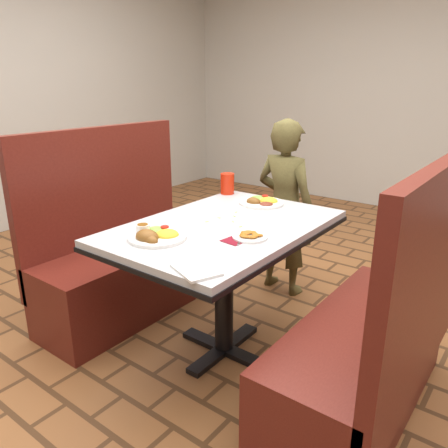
{
  "coord_description": "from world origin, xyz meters",
  "views": [
    {
      "loc": [
        1.27,
        -1.67,
        1.44
      ],
      "look_at": [
        0.0,
        0.0,
        0.75
      ],
      "focal_mm": 35.0,
      "sensor_mm": 36.0,
      "label": 1
    }
  ],
  "objects": [
    {
      "name": "booth_bench_right",
      "position": [
        0.8,
        0.0,
        0.33
      ],
      "size": [
        0.47,
        1.2,
        1.17
      ],
      "color": "maroon",
      "rests_on": "ground"
    },
    {
      "name": "paper_napkin",
      "position": [
        0.26,
        -0.52,
        0.76
      ],
      "size": [
        0.22,
        0.2,
        0.01
      ],
      "primitive_type": "cube",
      "rotation": [
        0.0,
        0.0,
        -0.38
      ],
      "color": "white",
      "rests_on": "dining_table"
    },
    {
      "name": "booth_bench_left",
      "position": [
        -0.8,
        0.0,
        0.33
      ],
      "size": [
        0.47,
        1.2,
        1.17
      ],
      "color": "maroon",
      "rests_on": "ground"
    },
    {
      "name": "lettuce_shreds",
      "position": [
        0.04,
        0.06,
        0.75
      ],
      "size": [
        0.28,
        0.32,
        0.0
      ],
      "primitive_type": null,
      "color": "#A1CC51",
      "rests_on": "dining_table"
    },
    {
      "name": "red_tumbler",
      "position": [
        -0.36,
        0.51,
        0.82
      ],
      "size": [
        0.09,
        0.09,
        0.13
      ],
      "primitive_type": "cylinder",
      "color": "red",
      "rests_on": "dining_table"
    },
    {
      "name": "dining_table",
      "position": [
        0.0,
        0.0,
        0.65
      ],
      "size": [
        0.81,
        1.21,
        0.75
      ],
      "color": "silver",
      "rests_on": "ground"
    },
    {
      "name": "far_dinner_plate",
      "position": [
        -0.05,
        0.44,
        0.77
      ],
      "size": [
        0.26,
        0.26,
        0.07
      ],
      "rotation": [
        0.0,
        0.0,
        0.14
      ],
      "color": "white",
      "rests_on": "dining_table"
    },
    {
      "name": "fork_utensil",
      "position": [
        -0.05,
        -0.34,
        0.76
      ],
      "size": [
        0.03,
        0.15,
        0.0
      ],
      "primitive_type": "cube",
      "rotation": [
        0.0,
        0.0,
        0.17
      ],
      "color": "silver",
      "rests_on": "dining_table"
    },
    {
      "name": "near_dinner_plate",
      "position": [
        -0.12,
        -0.36,
        0.78
      ],
      "size": [
        0.27,
        0.27,
        0.08
      ],
      "rotation": [
        0.0,
        0.0,
        -0.15
      ],
      "color": "white",
      "rests_on": "dining_table"
    },
    {
      "name": "maroon_napkin",
      "position": [
        0.19,
        -0.17,
        0.75
      ],
      "size": [
        0.11,
        0.11,
        0.0
      ],
      "primitive_type": "cube",
      "rotation": [
        0.0,
        0.0,
        -0.11
      ],
      "color": "maroon",
      "rests_on": "dining_table"
    },
    {
      "name": "spoon_utensil",
      "position": [
        0.21,
        -0.15,
        0.75
      ],
      "size": [
        0.06,
        0.12,
        0.0
      ],
      "primitive_type": "cube",
      "rotation": [
        0.0,
        0.0,
        0.4
      ],
      "color": "#B9B9BE",
      "rests_on": "dining_table"
    },
    {
      "name": "diner_person",
      "position": [
        -0.14,
        0.88,
        0.61
      ],
      "size": [
        0.46,
        0.32,
        1.21
      ],
      "primitive_type": "imported",
      "rotation": [
        0.0,
        0.0,
        3.06
      ],
      "color": "brown",
      "rests_on": "ground"
    },
    {
      "name": "plantain_plate",
      "position": [
        0.22,
        -0.09,
        0.76
      ],
      "size": [
        0.16,
        0.16,
        0.02
      ],
      "rotation": [
        0.0,
        0.0,
        -0.35
      ],
      "color": "white",
      "rests_on": "dining_table"
    },
    {
      "name": "knife_utensil",
      "position": [
        -0.08,
        -0.34,
        0.76
      ],
      "size": [
        0.05,
        0.15,
        0.0
      ],
      "primitive_type": "cube",
      "rotation": [
        0.0,
        0.0,
        -0.26
      ],
      "color": "silver",
      "rests_on": "dining_table"
    }
  ]
}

